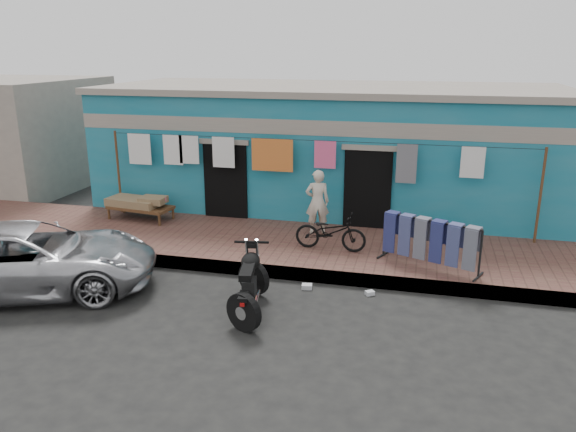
{
  "coord_description": "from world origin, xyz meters",
  "views": [
    {
      "loc": [
        2.53,
        -8.29,
        4.34
      ],
      "look_at": [
        0.0,
        2.0,
        1.15
      ],
      "focal_mm": 35.0,
      "sensor_mm": 36.0,
      "label": 1
    }
  ],
  "objects_px": {
    "seated_person": "(317,202)",
    "charpoy": "(141,208)",
    "bicycle": "(331,228)",
    "jeans_rack": "(430,242)",
    "motorcycle": "(249,281)",
    "car": "(28,258)"
  },
  "relations": [
    {
      "from": "motorcycle",
      "to": "bicycle",
      "type": "bearing_deg",
      "value": 60.23
    },
    {
      "from": "seated_person",
      "to": "motorcycle",
      "type": "bearing_deg",
      "value": 66.54
    },
    {
      "from": "jeans_rack",
      "to": "charpoy",
      "type": "bearing_deg",
      "value": 167.65
    },
    {
      "from": "seated_person",
      "to": "motorcycle",
      "type": "distance_m",
      "value": 3.76
    },
    {
      "from": "bicycle",
      "to": "jeans_rack",
      "type": "bearing_deg",
      "value": -100.34
    },
    {
      "from": "bicycle",
      "to": "jeans_rack",
      "type": "xyz_separation_m",
      "value": [
        2.02,
        -0.47,
        0.01
      ]
    },
    {
      "from": "charpoy",
      "to": "bicycle",
      "type": "bearing_deg",
      "value": -12.09
    },
    {
      "from": "bicycle",
      "to": "charpoy",
      "type": "relative_size",
      "value": 0.85
    },
    {
      "from": "car",
      "to": "bicycle",
      "type": "relative_size",
      "value": 3.11
    },
    {
      "from": "jeans_rack",
      "to": "car",
      "type": "bearing_deg",
      "value": -161.59
    },
    {
      "from": "motorcycle",
      "to": "car",
      "type": "bearing_deg",
      "value": 171.5
    },
    {
      "from": "car",
      "to": "motorcycle",
      "type": "bearing_deg",
      "value": -110.68
    },
    {
      "from": "car",
      "to": "bicycle",
      "type": "bearing_deg",
      "value": -83.7
    },
    {
      "from": "car",
      "to": "jeans_rack",
      "type": "distance_m",
      "value": 7.52
    },
    {
      "from": "bicycle",
      "to": "motorcycle",
      "type": "height_order",
      "value": "bicycle"
    },
    {
      "from": "seated_person",
      "to": "charpoy",
      "type": "distance_m",
      "value": 4.48
    },
    {
      "from": "motorcycle",
      "to": "seated_person",
      "type": "bearing_deg",
      "value": 72.45
    },
    {
      "from": "seated_person",
      "to": "motorcycle",
      "type": "xyz_separation_m",
      "value": [
        -0.45,
        -3.71,
        -0.44
      ]
    },
    {
      "from": "bicycle",
      "to": "jeans_rack",
      "type": "height_order",
      "value": "jeans_rack"
    },
    {
      "from": "car",
      "to": "motorcycle",
      "type": "distance_m",
      "value": 4.18
    },
    {
      "from": "seated_person",
      "to": "car",
      "type": "bearing_deg",
      "value": 23.31
    },
    {
      "from": "car",
      "to": "seated_person",
      "type": "relative_size",
      "value": 3.13
    }
  ]
}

